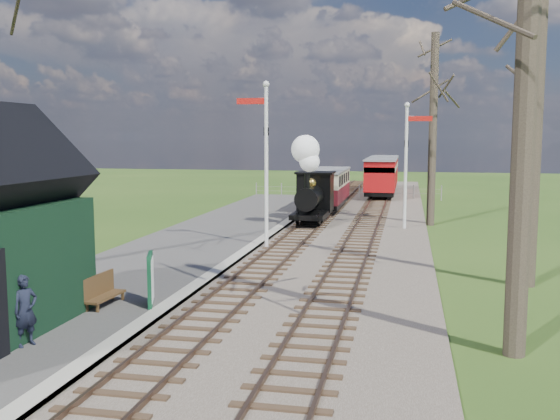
% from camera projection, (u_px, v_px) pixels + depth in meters
% --- Properties ---
extents(distant_hills, '(114.40, 48.00, 22.02)m').
position_uv_depth(distant_hills, '(378.00, 315.00, 71.78)').
color(distant_hills, '#385B23').
rests_on(distant_hills, ground).
extents(ballast_bed, '(8.00, 60.00, 0.10)m').
position_uv_depth(ballast_bed, '(338.00, 228.00, 28.67)').
color(ballast_bed, brown).
rests_on(ballast_bed, ground).
extents(track_near, '(1.60, 60.00, 0.15)m').
position_uv_depth(track_near, '(310.00, 226.00, 28.93)').
color(track_near, brown).
rests_on(track_near, ground).
extents(track_far, '(1.60, 60.00, 0.15)m').
position_uv_depth(track_far, '(366.00, 227.00, 28.41)').
color(track_far, brown).
rests_on(track_far, ground).
extents(platform, '(5.00, 44.00, 0.20)m').
position_uv_depth(platform, '(176.00, 255.00, 21.85)').
color(platform, '#474442').
rests_on(platform, ground).
extents(coping_strip, '(0.40, 44.00, 0.21)m').
position_uv_depth(coping_strip, '(239.00, 257.00, 21.39)').
color(coping_strip, '#B2AD9E').
rests_on(coping_strip, ground).
extents(semaphore_near, '(1.22, 0.24, 6.22)m').
position_uv_depth(semaphore_near, '(264.00, 153.00, 22.83)').
color(semaphore_near, silver).
rests_on(semaphore_near, ground).
extents(semaphore_far, '(1.22, 0.24, 5.72)m').
position_uv_depth(semaphore_far, '(408.00, 156.00, 27.67)').
color(semaphore_far, silver).
rests_on(semaphore_far, ground).
extents(bare_trees, '(15.51, 22.39, 12.00)m').
position_uv_depth(bare_trees, '(291.00, 99.00, 16.49)').
color(bare_trees, '#382D23').
rests_on(bare_trees, ground).
extents(fence_line, '(12.60, 0.08, 1.00)m').
position_uv_depth(fence_line, '(346.00, 191.00, 42.43)').
color(fence_line, slate).
rests_on(fence_line, ground).
extents(locomotive, '(1.64, 3.82, 4.09)m').
position_uv_depth(locomotive, '(312.00, 186.00, 29.21)').
color(locomotive, black).
rests_on(locomotive, ground).
extents(coach, '(1.91, 6.54, 2.01)m').
position_uv_depth(coach, '(328.00, 187.00, 35.16)').
color(coach, black).
rests_on(coach, ground).
extents(red_carriage_a, '(2.08, 5.16, 2.19)m').
position_uv_depth(red_carriage_a, '(381.00, 177.00, 42.11)').
color(red_carriage_a, black).
rests_on(red_carriage_a, ground).
extents(red_carriage_b, '(2.08, 5.16, 2.19)m').
position_uv_depth(red_carriage_b, '(384.00, 172.00, 47.46)').
color(red_carriage_b, black).
rests_on(red_carriage_b, ground).
extents(sign_board, '(0.38, 0.83, 1.25)m').
position_uv_depth(sign_board, '(151.00, 279.00, 14.86)').
color(sign_board, '#0E4425').
rests_on(sign_board, platform).
extents(bench, '(0.47, 1.34, 0.75)m').
position_uv_depth(bench, '(102.00, 291.00, 14.88)').
color(bench, '#4E351C').
rests_on(bench, platform).
extents(person, '(0.51, 0.60, 1.39)m').
position_uv_depth(person, '(25.00, 310.00, 11.95)').
color(person, black).
rests_on(person, platform).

